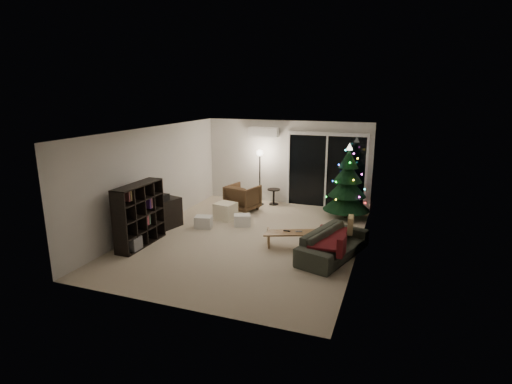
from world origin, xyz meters
TOP-DOWN VIEW (x-y plane):
  - room at (0.46, 1.49)m, footprint 6.50×7.51m
  - bookshelf at (-2.25, -1.19)m, footprint 0.46×1.41m
  - media_cabinet at (-2.25, -0.19)m, footprint 0.72×1.24m
  - stereo at (-2.25, -0.19)m, footprint 0.37×0.44m
  - armchair at (-0.94, 2.04)m, footprint 0.97×0.99m
  - ottoman at (-1.08, 1.14)m, footprint 0.58×0.58m
  - cardboard_box_a at (-1.30, 0.31)m, footprint 0.48×0.41m
  - cardboard_box_b at (-0.45, 0.79)m, footprint 0.51×0.45m
  - side_table at (-0.30, 2.94)m, footprint 0.39×0.39m
  - floor_lamp at (-0.69, 2.79)m, footprint 0.26×0.26m
  - sofa at (2.05, -0.38)m, footprint 1.30×2.08m
  - sofa_throw at (1.95, -0.38)m, footprint 0.61×1.40m
  - cushion_a at (2.30, 0.27)m, footprint 0.14×0.38m
  - cushion_b at (2.30, -1.03)m, footprint 0.14×0.38m
  - coffee_table at (1.17, -0.25)m, footprint 1.27×0.84m
  - remote_a at (1.02, -0.25)m, footprint 0.15×0.05m
  - remote_b at (1.27, -0.20)m, footprint 0.15×0.09m
  - christmas_tree at (1.93, 2.38)m, footprint 1.58×1.58m

SIDE VIEW (x-z plane):
  - cardboard_box_b at x=-0.45m, z-range 0.00..0.29m
  - cardboard_box_a at x=-1.30m, z-range 0.00..0.30m
  - coffee_table at x=1.17m, z-range 0.00..0.38m
  - ottoman at x=-1.08m, z-range 0.00..0.45m
  - side_table at x=-0.30m, z-range 0.00..0.48m
  - sofa at x=2.05m, z-range 0.00..0.57m
  - media_cabinet at x=-2.25m, z-range 0.00..0.73m
  - armchair at x=-0.94m, z-range 0.00..0.75m
  - remote_a at x=1.02m, z-range 0.38..0.40m
  - remote_b at x=1.27m, z-range 0.38..0.40m
  - sofa_throw at x=1.95m, z-range 0.39..0.43m
  - cushion_a at x=2.30m, z-range 0.33..0.70m
  - cushion_b at x=2.30m, z-range 0.33..0.70m
  - bookshelf at x=-2.25m, z-range 0.00..1.39m
  - floor_lamp at x=-0.69m, z-range 0.00..1.59m
  - stereo at x=-2.25m, z-range 0.73..0.89m
  - christmas_tree at x=1.93m, z-range 0.00..2.02m
  - room at x=0.46m, z-range -0.28..2.32m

